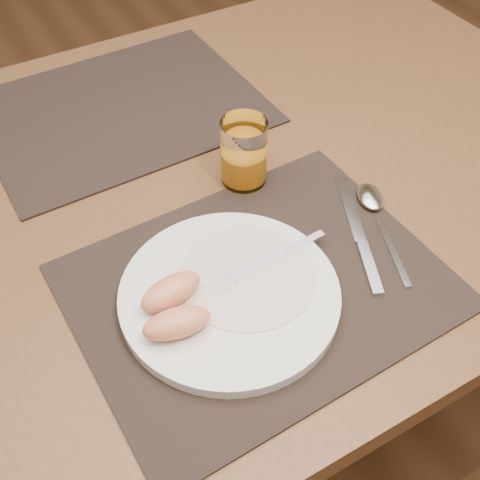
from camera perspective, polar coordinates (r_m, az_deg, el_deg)
name	(u,v)px	position (r m, az deg, el deg)	size (l,w,h in m)	color
ground	(211,414)	(1.51, -2.77, -16.18)	(5.00, 5.00, 0.00)	#55341D
table	(196,220)	(0.96, -4.19, 1.92)	(1.40, 0.90, 0.75)	brown
placemat_near	(259,286)	(0.76, 1.78, -4.35)	(0.45, 0.35, 0.00)	black
placemat_far	(121,109)	(1.05, -11.19, 12.11)	(0.45, 0.35, 0.00)	black
plate	(230,295)	(0.74, -1.00, -5.24)	(0.27, 0.27, 0.02)	white
plate_dressing	(247,276)	(0.74, 0.64, -3.39)	(0.17, 0.17, 0.00)	white
fork	(258,266)	(0.75, 1.69, -2.47)	(0.18, 0.03, 0.00)	silver
knife	(361,241)	(0.82, 11.41, -0.11)	(0.10, 0.21, 0.01)	silver
spoon	(373,204)	(0.87, 12.52, 3.34)	(0.09, 0.19, 0.01)	silver
juice_glass	(244,155)	(0.86, 0.37, 8.04)	(0.07, 0.07, 0.10)	white
grapefruit_wedges	(174,307)	(0.70, -6.31, -6.31)	(0.10, 0.09, 0.03)	#E68A5E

